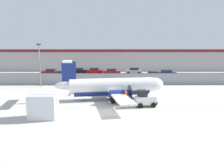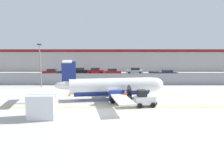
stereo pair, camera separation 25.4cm
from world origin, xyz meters
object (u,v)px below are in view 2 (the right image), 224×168
object	(u,v)px
baggage_tug	(145,99)
cargo_container	(43,106)
traffic_cone_near_left	(154,99)
traffic_cone_near_right	(115,96)
parked_car_5	(135,71)
parked_car_6	(154,75)
parked_car_1	(62,75)
parked_car_7	(168,73)
parked_car_2	(80,71)
parked_car_0	(52,72)
ground_crew_worker	(125,97)
parked_car_3	(96,71)
commuter_airplane	(114,87)
parked_car_4	(113,72)
traffic_cone_far_left	(70,93)
apron_light_pole	(40,62)

from	to	relation	value
baggage_tug	cargo_container	bearing A→B (deg)	-167.69
traffic_cone_near_left	traffic_cone_near_right	size ratio (longest dim) A/B	1.00
parked_car_5	parked_car_6	world-z (taller)	same
parked_car_5	parked_car_1	bearing A→B (deg)	31.04
cargo_container	parked_car_7	bearing A→B (deg)	55.34
parked_car_2	parked_car_6	world-z (taller)	same
cargo_container	parked_car_0	world-z (taller)	cargo_container
ground_crew_worker	parked_car_3	world-z (taller)	same
parked_car_6	commuter_airplane	bearing A→B (deg)	-107.60
traffic_cone_near_right	parked_car_6	size ratio (longest dim) A/B	0.15
traffic_cone_near_left	parked_car_0	distance (m)	34.24
parked_car_3	parked_car_7	bearing A→B (deg)	-19.55
ground_crew_worker	parked_car_6	distance (m)	24.31
parked_car_4	parked_car_6	size ratio (longest dim) A/B	0.98
parked_car_2	parked_car_5	world-z (taller)	same
baggage_tug	parked_car_5	distance (m)	33.56
parked_car_2	parked_car_4	xyz separation A→B (m)	(8.43, -2.73, 0.00)
ground_crew_worker	parked_car_0	bearing A→B (deg)	119.93
traffic_cone_near_right	parked_car_5	bearing A→B (deg)	79.22
traffic_cone_near_right	parked_car_6	distance (m)	21.50
traffic_cone_far_left	parked_car_2	size ratio (longest dim) A/B	0.15
ground_crew_worker	parked_car_4	size ratio (longest dim) A/B	0.40
parked_car_2	apron_light_pole	xyz separation A→B (m)	(-3.84, -19.95, 3.41)
baggage_tug	parked_car_0	bearing A→B (deg)	111.86
cargo_container	commuter_airplane	bearing A→B (deg)	47.34
ground_crew_worker	apron_light_pole	distance (m)	19.08
parked_car_1	apron_light_pole	xyz separation A→B (m)	(-1.03, -11.01, 3.41)
parked_car_1	apron_light_pole	bearing A→B (deg)	89.43
traffic_cone_near_left	traffic_cone_near_right	distance (m)	5.08
parked_car_4	traffic_cone_near_right	bearing A→B (deg)	-93.33
cargo_container	parked_car_6	bearing A→B (deg)	58.00
parked_car_2	parked_car_4	distance (m)	8.86
commuter_airplane	parked_car_0	xyz separation A→B (m)	(-15.13, 26.18, -0.71)
parked_car_0	parked_car_6	bearing A→B (deg)	164.46
parked_car_1	parked_car_5	xyz separation A→B (m)	(17.05, 8.97, 0.00)
apron_light_pole	parked_car_0	bearing A→B (deg)	99.47
traffic_cone_near_left	apron_light_pole	size ratio (longest dim) A/B	0.09
ground_crew_worker	traffic_cone_far_left	size ratio (longest dim) A/B	2.66
baggage_tug	parked_car_3	xyz separation A→B (m)	(-7.81, 33.25, 0.04)
cargo_container	parked_car_4	size ratio (longest dim) A/B	0.58
baggage_tug	parked_car_1	bearing A→B (deg)	111.19
ground_crew_worker	parked_car_2	world-z (taller)	same
parked_car_5	cargo_container	bearing A→B (deg)	75.13
parked_car_0	parked_car_1	xyz separation A→B (m)	(3.79, -5.52, 0.00)
parked_car_5	apron_light_pole	xyz separation A→B (m)	(-18.08, -19.98, 3.41)
commuter_airplane	traffic_cone_near_right	xyz separation A→B (m)	(0.11, 0.21, -1.29)
parked_car_1	parked_car_4	world-z (taller)	same
traffic_cone_near_left	traffic_cone_far_left	size ratio (longest dim) A/B	1.00
parked_car_0	parked_car_2	world-z (taller)	same
traffic_cone_near_right	parked_car_3	bearing A→B (deg)	98.93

